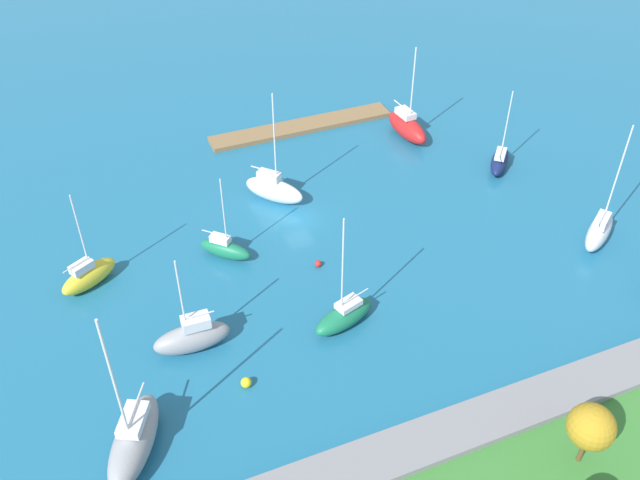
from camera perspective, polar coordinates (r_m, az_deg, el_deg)
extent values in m
plane|color=#1E668C|center=(67.28, -1.80, 1.72)|extent=(160.00, 160.00, 0.00)
cube|color=olive|center=(81.93, -1.53, 9.34)|extent=(21.82, 2.98, 0.52)
cube|color=gray|center=(49.52, 10.23, -15.77)|extent=(72.96, 3.53, 1.33)
cylinder|color=brown|center=(49.59, 20.83, -15.70)|extent=(0.32, 0.32, 2.61)
sphere|color=#AD841E|center=(47.89, 21.44, -14.13)|extent=(3.05, 3.05, 3.05)
ellipsoid|color=white|center=(68.86, 21.99, 0.67)|extent=(6.14, 5.04, 2.31)
cube|color=silver|center=(67.56, 22.20, 1.51)|extent=(2.46, 2.17, 0.87)
cylinder|color=silver|center=(65.86, 23.30, 4.95)|extent=(0.15, 0.15, 9.79)
cylinder|color=silver|center=(66.85, 22.22, 1.71)|extent=(2.15, 1.55, 0.12)
ellipsoid|color=#19724C|center=(55.98, 1.98, -6.33)|extent=(6.08, 3.67, 1.77)
cube|color=silver|center=(55.41, 2.36, -5.28)|extent=(2.34, 1.78, 0.50)
cylinder|color=silver|center=(52.12, 1.88, -2.24)|extent=(0.14, 0.14, 9.14)
cylinder|color=silver|center=(55.47, 2.89, -4.67)|extent=(2.74, 0.97, 0.11)
ellipsoid|color=gray|center=(54.87, -10.50, -7.96)|extent=(6.03, 2.31, 2.28)
cube|color=silver|center=(53.76, -10.20, -6.66)|extent=(2.19, 1.35, 0.94)
cylinder|color=silver|center=(51.69, -11.39, -4.58)|extent=(0.14, 0.14, 6.79)
cylinder|color=silver|center=(53.35, -9.90, -6.10)|extent=(2.26, 0.18, 0.11)
ellipsoid|color=#141E4C|center=(76.76, 14.57, 6.31)|extent=(5.08, 5.32, 1.69)
cube|color=silver|center=(75.77, 14.66, 6.88)|extent=(2.12, 2.19, 0.64)
cylinder|color=silver|center=(74.81, 15.15, 9.28)|extent=(0.14, 0.14, 7.19)
cylinder|color=silver|center=(74.95, 14.64, 6.93)|extent=(1.99, 2.15, 0.11)
ellipsoid|color=yellow|center=(62.54, -18.48, -2.85)|extent=(5.56, 4.17, 1.99)
cube|color=silver|center=(61.53, -19.05, -2.11)|extent=(2.21, 1.87, 0.74)
cylinder|color=silver|center=(59.81, -19.17, 0.63)|extent=(0.13, 0.13, 7.34)
cylinder|color=silver|center=(61.03, -19.52, -1.98)|extent=(2.16, 1.28, 0.10)
ellipsoid|color=red|center=(80.33, 7.19, 9.17)|extent=(2.87, 7.11, 2.44)
cube|color=silver|center=(79.98, 7.06, 10.33)|extent=(1.58, 2.61, 0.70)
cylinder|color=silver|center=(77.55, 7.66, 12.57)|extent=(0.17, 0.17, 8.49)
cylinder|color=silver|center=(80.29, 6.79, 10.88)|extent=(0.42, 3.33, 0.13)
ellipsoid|color=white|center=(69.22, -3.80, 4.10)|extent=(5.52, 5.91, 2.46)
cube|color=silver|center=(68.53, -4.23, 5.32)|extent=(2.31, 2.41, 0.78)
cylinder|color=silver|center=(65.89, -3.77, 8.28)|extent=(0.15, 0.15, 9.43)
cylinder|color=silver|center=(68.49, -4.67, 5.81)|extent=(1.95, 2.18, 0.12)
ellipsoid|color=#19724C|center=(62.90, -7.81, -0.80)|extent=(4.58, 4.54, 1.62)
cube|color=silver|center=(62.35, -8.22, 0.10)|extent=(1.90, 1.88, 0.66)
cylinder|color=silver|center=(60.20, -7.95, 2.27)|extent=(0.12, 0.12, 6.89)
cylinder|color=silver|center=(62.30, -8.72, 0.56)|extent=(1.81, 1.78, 0.10)
ellipsoid|color=gray|center=(49.62, -15.07, -15.69)|extent=(5.84, 7.93, 2.35)
cube|color=silver|center=(48.77, -15.15, -14.09)|extent=(2.65, 3.14, 0.65)
cylinder|color=silver|center=(44.42, -16.61, -11.15)|extent=(0.18, 0.18, 10.66)
cylinder|color=silver|center=(48.89, -14.94, -12.96)|extent=(1.86, 3.33, 0.15)
sphere|color=yellow|center=(52.32, -6.10, -11.60)|extent=(0.81, 0.81, 0.81)
sphere|color=red|center=(61.62, -0.16, -1.96)|extent=(0.61, 0.61, 0.61)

